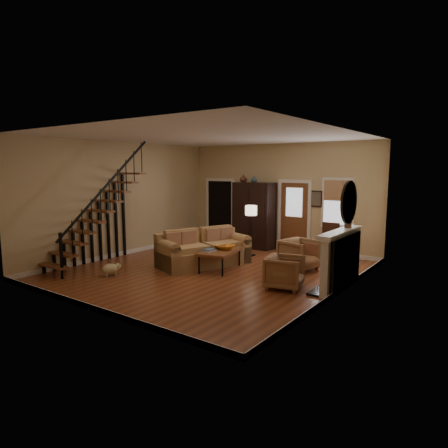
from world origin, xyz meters
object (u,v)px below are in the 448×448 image
Objects in this scene: armchair_right at (300,254)px; side_chair at (328,241)px; armchair_left at (285,272)px; floor_lamp at (251,231)px; coffee_table at (220,260)px; armoire at (254,215)px; sofa at (204,249)px.

armchair_right is 1.52m from side_chair.
floor_lamp is at bearing 30.64° from armchair_left.
side_chair reaches higher than armchair_right.
floor_lamp reaches higher than coffee_table.
armoire is 2.47× the size of armchair_right.
armoire is at bearing 175.52° from side_chair.
armchair_right is at bearing -18.56° from floor_lamp.
armchair_left is 0.76× the size of side_chair.
armchair_left is (2.65, -0.55, -0.09)m from sofa.
sofa is (0.20, -2.82, -0.61)m from armoire.
side_chair reaches higher than coffee_table.
sofa reaches higher than armchair_left.
armoire is at bearing 67.31° from armchair_right.
sofa is at bearing 63.87° from armchair_left.
floor_lamp is 1.45× the size of side_chair.
armchair_right is (1.62, 1.20, 0.13)m from coffee_table.
coffee_table is at bearing 139.22° from armchair_right.
armoire is 4.47m from armchair_left.
floor_lamp is 2.19m from side_chair.
floor_lamp is at bearing 84.10° from armchair_right.
armchair_right is at bearing -95.29° from side_chair.
side_chair is (1.76, 2.71, 0.26)m from coffee_table.
sofa is 2.48m from armchair_right.
side_chair is (2.55, -0.20, -0.54)m from armoire.
coffee_table is 1.29× the size of side_chair.
armoire is 1.27m from floor_lamp.
side_chair is (1.99, 0.89, -0.23)m from floor_lamp.
side_chair reaches higher than armchair_left.
coffee_table is 2.02m from armchair_right.
armchair_right is at bearing 47.41° from sofa.
sofa is 3.52m from side_chair.
armchair_left is 3.19m from side_chair.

